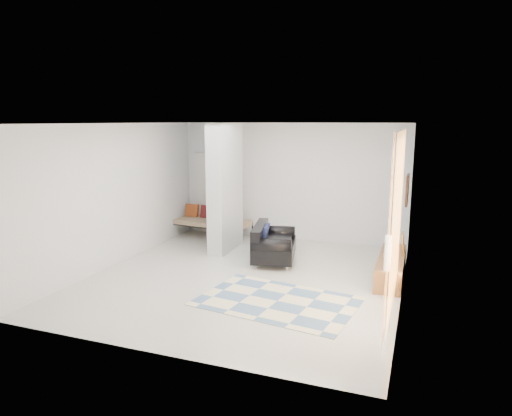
% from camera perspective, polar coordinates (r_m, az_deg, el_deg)
% --- Properties ---
extents(floor, '(6.00, 6.00, 0.00)m').
position_cam_1_polar(floor, '(8.53, -1.32, -8.64)').
color(floor, beige).
rests_on(floor, ground).
extents(ceiling, '(6.00, 6.00, 0.00)m').
position_cam_1_polar(ceiling, '(8.04, -1.41, 10.53)').
color(ceiling, white).
rests_on(ceiling, wall_back).
extents(wall_back, '(6.00, 0.00, 6.00)m').
position_cam_1_polar(wall_back, '(10.98, 4.38, 3.26)').
color(wall_back, silver).
rests_on(wall_back, ground).
extents(wall_front, '(6.00, 0.00, 6.00)m').
position_cam_1_polar(wall_front, '(5.55, -12.79, -4.53)').
color(wall_front, silver).
rests_on(wall_front, ground).
extents(wall_left, '(0.00, 6.00, 6.00)m').
position_cam_1_polar(wall_left, '(9.51, -16.98, 1.64)').
color(wall_left, silver).
rests_on(wall_left, ground).
extents(wall_right, '(0.00, 6.00, 6.00)m').
position_cam_1_polar(wall_right, '(7.62, 18.27, -0.64)').
color(wall_right, silver).
rests_on(wall_right, ground).
extents(partition_column, '(0.35, 1.20, 2.80)m').
position_cam_1_polar(partition_column, '(10.04, -3.87, 2.56)').
color(partition_column, silver).
rests_on(partition_column, floor).
extents(hallway_door, '(0.85, 0.06, 2.04)m').
position_cam_1_polar(hallway_door, '(11.74, -5.62, 1.86)').
color(hallway_door, silver).
rests_on(hallway_door, floor).
extents(curtain, '(0.00, 2.55, 2.55)m').
position_cam_1_polar(curtain, '(6.49, 17.21, -2.07)').
color(curtain, gold).
rests_on(curtain, wall_right).
extents(wall_art, '(0.04, 0.45, 0.55)m').
position_cam_1_polar(wall_art, '(8.47, 18.39, 2.18)').
color(wall_art, '#341B0E').
rests_on(wall_art, wall_right).
extents(media_console, '(0.45, 1.91, 0.80)m').
position_cam_1_polar(media_console, '(8.80, 16.52, -7.08)').
color(media_console, brown).
rests_on(media_console, floor).
extents(loveseat, '(1.07, 1.51, 0.76)m').
position_cam_1_polar(loveseat, '(9.37, 1.98, -4.50)').
color(loveseat, silver).
rests_on(loveseat, floor).
extents(daybed, '(2.04, 1.02, 0.77)m').
position_cam_1_polar(daybed, '(11.34, -5.82, -1.60)').
color(daybed, black).
rests_on(daybed, floor).
extents(area_rug, '(2.65, 1.96, 0.01)m').
position_cam_1_polar(area_rug, '(7.45, 2.68, -11.56)').
color(area_rug, beige).
rests_on(area_rug, floor).
extents(cylinder_lamp, '(0.11, 0.11, 0.59)m').
position_cam_1_polar(cylinder_lamp, '(7.86, 16.16, -5.45)').
color(cylinder_lamp, white).
rests_on(cylinder_lamp, media_console).
extents(bronze_figurine, '(0.12, 0.12, 0.21)m').
position_cam_1_polar(bronze_figurine, '(9.08, 16.47, -4.54)').
color(bronze_figurine, black).
rests_on(bronze_figurine, media_console).
extents(vase, '(0.18, 0.18, 0.18)m').
position_cam_1_polar(vase, '(8.59, 16.23, -5.51)').
color(vase, white).
rests_on(vase, media_console).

